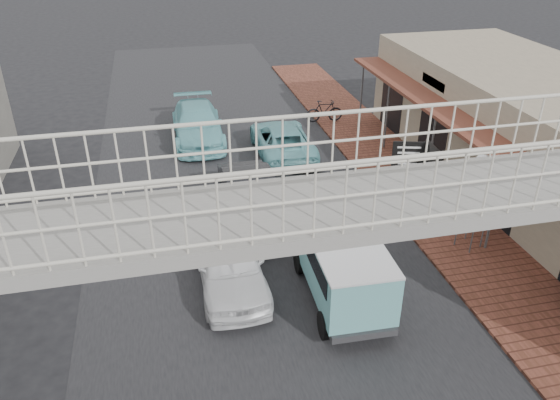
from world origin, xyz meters
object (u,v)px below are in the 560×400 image
white_hatchback (229,261)px  motorcycle_far (324,111)px  angkot_van (343,262)px  dark_sedan (252,199)px  angkot_curb (282,140)px  motorcycle_near (429,172)px  street_clock (482,172)px  arrow_sign (432,155)px  angkot_far (198,124)px

white_hatchback → motorcycle_far: 13.01m
white_hatchback → angkot_van: (2.78, -1.40, 0.49)m
white_hatchback → dark_sedan: bearing=69.0°
angkot_curb → motorcycle_near: (4.73, -3.95, -0.13)m
white_hatchback → street_clock: 7.60m
motorcycle_far → arrow_sign: 9.63m
angkot_curb → street_clock: 9.31m
angkot_curb → angkot_van: (-0.66, -9.69, 0.56)m
motorcycle_far → arrow_sign: size_ratio=0.63×
arrow_sign → street_clock: bearing=-56.6°
angkot_curb → angkot_far: bearing=-34.3°
dark_sedan → angkot_far: dark_sedan is taller
street_clock → dark_sedan: bearing=127.9°
angkot_far → angkot_van: bearing=-76.7°
angkot_curb → motorcycle_far: size_ratio=2.71×
motorcycle_near → motorcycle_far: motorcycle_far is taller
angkot_far → angkot_van: (2.62, -12.08, 0.48)m
white_hatchback → motorcycle_near: bearing=27.4°
motorcycle_far → street_clock: bearing=-171.0°
dark_sedan → angkot_van: 4.98m
white_hatchback → arrow_sign: 7.26m
white_hatchback → motorcycle_near: 9.25m
angkot_curb → street_clock: street_clock is taller
dark_sedan → motorcycle_near: 7.01m
arrow_sign → angkot_van: bearing=-123.7°
dark_sedan → white_hatchback: bearing=-111.2°
angkot_far → street_clock: street_clock is taller
angkot_far → white_hatchback: bearing=-89.8°
angkot_van → arrow_sign: size_ratio=1.43×
dark_sedan → arrow_sign: size_ratio=1.66×
dark_sedan → angkot_far: 7.44m
angkot_far → angkot_van: angkot_van is taller
angkot_curb → arrow_sign: bearing=119.7°
street_clock → white_hatchback: bearing=156.4°
angkot_van → motorcycle_far: 13.28m
angkot_far → motorcycle_far: size_ratio=2.94×
white_hatchback → angkot_van: angkot_van is taller
angkot_curb → angkot_far: size_ratio=0.92×
angkot_curb → angkot_far: 4.06m
white_hatchback → angkot_van: 3.15m
dark_sedan → angkot_curb: size_ratio=0.97×
motorcycle_near → motorcycle_far: bearing=12.1°
arrow_sign → motorcycle_near: bearing=76.6°
angkot_far → motorcycle_far: 6.13m
white_hatchback → motorcycle_far: size_ratio=2.47×
dark_sedan → street_clock: 7.17m
dark_sedan → street_clock: size_ratio=1.54×
angkot_curb → motorcycle_near: angkot_curb is taller
dark_sedan → angkot_van: size_ratio=1.17×
angkot_curb → angkot_van: 9.73m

